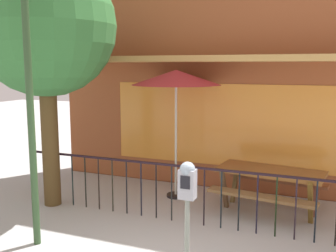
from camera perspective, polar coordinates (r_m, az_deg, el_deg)
pub_storefront at (r=8.29m, az=10.08°, el=10.59°), size 8.02×1.34×5.75m
patio_fence_front at (r=6.38m, az=5.29°, el=-8.67°), size 6.76×0.04×0.97m
picnic_table_left at (r=7.17m, az=14.57°, el=-7.37°), size 1.97×1.59×0.79m
patio_umbrella at (r=7.49m, az=1.18°, el=6.88°), size 1.71×1.71×2.49m
parking_meter_near at (r=4.36m, az=2.81°, el=-9.70°), size 0.18×0.17×1.54m
street_tree at (r=7.41m, az=-17.41°, el=13.51°), size 2.50×2.50×4.51m
street_lamp at (r=5.73m, az=-19.70°, el=9.70°), size 0.28×0.28×4.19m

